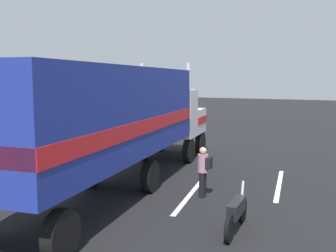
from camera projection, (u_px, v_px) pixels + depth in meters
name	position (u px, v px, depth m)	size (l,w,h in m)	color
ground_plane	(170.00, 157.00, 19.12)	(120.00, 120.00, 0.00)	black
lane_stripe_near	(191.00, 194.00, 12.89)	(4.40, 0.16, 0.01)	silver
lane_stripe_mid	(279.00, 185.00, 14.03)	(4.40, 0.16, 0.01)	silver
semi_truck	(121.00, 116.00, 13.29)	(14.38, 5.02, 4.50)	silver
person_bystander	(203.00, 170.00, 12.47)	(0.34, 0.45, 1.63)	black
motorcycle	(237.00, 213.00, 9.69)	(2.11, 0.33, 1.12)	black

